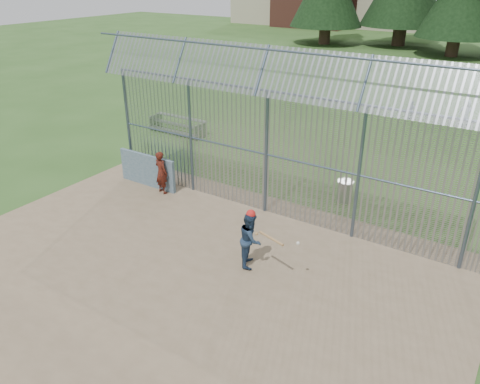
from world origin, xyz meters
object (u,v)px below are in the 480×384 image
Objects in this scene: bleacher at (177,125)px; onlooker at (161,172)px; batter at (251,239)px; trash_can at (345,191)px; dugout_wall at (148,170)px.

onlooker is at bearing -54.57° from bleacher.
bleacher is (-8.89, 7.58, -0.38)m from batter.
onlooker is 6.40m from trash_can.
onlooker is 0.51× the size of bleacher.
bleacher is (-3.90, 5.48, -0.38)m from onlooker.
batter reaches higher than bleacher.
trash_can is at bearing -140.66° from onlooker.
onlooker is at bearing 41.73° from batter.
onlooker reaches higher than batter.
batter is 1.87× the size of trash_can.
dugout_wall is at bearing 0.44° from onlooker.
batter is at bearing -97.81° from trash_can.
batter is 5.41m from onlooker.
batter is 5.07m from trash_can.
batter is at bearing -40.44° from bleacher.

